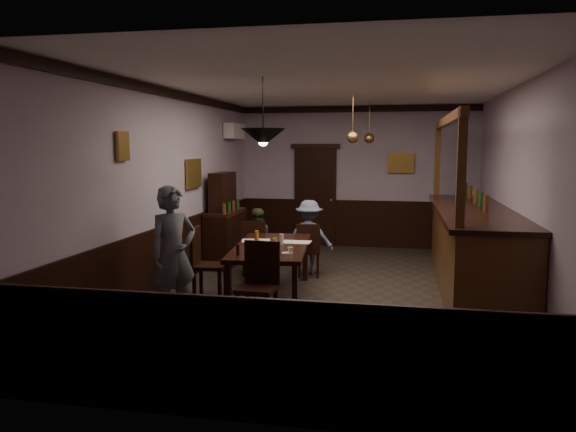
% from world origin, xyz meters
% --- Properties ---
extents(room, '(5.01, 8.01, 3.01)m').
position_xyz_m(room, '(0.00, 0.00, 1.50)').
color(room, '#2D2621').
rests_on(room, ground).
extents(dining_table, '(1.22, 2.29, 0.75)m').
position_xyz_m(dining_table, '(-0.88, -0.35, 0.69)').
color(dining_table, black).
rests_on(dining_table, ground).
extents(chair_far_left, '(0.46, 0.46, 0.93)m').
position_xyz_m(chair_far_left, '(-1.45, 0.87, 0.51)').
color(chair_far_left, black).
rests_on(chair_far_left, ground).
extents(chair_far_right, '(0.44, 0.44, 0.89)m').
position_xyz_m(chair_far_right, '(-0.56, 0.97, 0.49)').
color(chair_far_right, black).
rests_on(chair_far_right, ground).
extents(chair_near, '(0.47, 0.47, 1.02)m').
position_xyz_m(chair_near, '(-0.72, -1.66, 0.56)').
color(chair_near, black).
rests_on(chair_near, ground).
extents(chair_side, '(0.48, 0.48, 1.02)m').
position_xyz_m(chair_side, '(-1.79, -0.65, 0.56)').
color(chair_side, black).
rests_on(chair_side, ground).
extents(person_standing, '(0.70, 0.73, 1.68)m').
position_xyz_m(person_standing, '(-1.79, -1.70, 0.84)').
color(person_standing, '#565962').
rests_on(person_standing, ground).
extents(person_seated_left, '(0.65, 0.58, 1.10)m').
position_xyz_m(person_seated_left, '(-1.49, 1.14, 0.55)').
color(person_seated_left, '#384328').
rests_on(person_seated_left, ground).
extents(person_seated_right, '(0.83, 0.50, 1.25)m').
position_xyz_m(person_seated_right, '(-0.59, 1.24, 0.63)').
color(person_seated_right, slate).
rests_on(person_seated_right, ground).
extents(newspaper_left, '(0.48, 0.39, 0.01)m').
position_xyz_m(newspaper_left, '(-1.19, -0.03, 0.75)').
color(newspaper_left, silver).
rests_on(newspaper_left, dining_table).
extents(newspaper_right, '(0.42, 0.30, 0.01)m').
position_xyz_m(newspaper_right, '(-0.57, -0.04, 0.75)').
color(newspaper_right, silver).
rests_on(newspaper_right, dining_table).
extents(napkin, '(0.16, 0.16, 0.00)m').
position_xyz_m(napkin, '(-0.87, -0.58, 0.75)').
color(napkin, '#FFE45D').
rests_on(napkin, dining_table).
extents(saucer, '(0.15, 0.15, 0.01)m').
position_xyz_m(saucer, '(-0.53, -0.91, 0.76)').
color(saucer, white).
rests_on(saucer, dining_table).
extents(coffee_cup, '(0.09, 0.09, 0.07)m').
position_xyz_m(coffee_cup, '(-0.49, -0.91, 0.80)').
color(coffee_cup, white).
rests_on(coffee_cup, saucer).
extents(pastry_plate, '(0.22, 0.22, 0.01)m').
position_xyz_m(pastry_plate, '(-0.83, -0.93, 0.76)').
color(pastry_plate, white).
rests_on(pastry_plate, dining_table).
extents(pastry_ring_a, '(0.13, 0.13, 0.04)m').
position_xyz_m(pastry_ring_a, '(-0.92, -0.94, 0.79)').
color(pastry_ring_a, '#C68C47').
rests_on(pastry_ring_a, pastry_plate).
extents(pastry_ring_b, '(0.13, 0.13, 0.04)m').
position_xyz_m(pastry_ring_b, '(-0.85, -0.83, 0.79)').
color(pastry_ring_b, '#C68C47').
rests_on(pastry_ring_b, pastry_plate).
extents(soda_can, '(0.07, 0.07, 0.12)m').
position_xyz_m(soda_can, '(-0.81, -0.42, 0.81)').
color(soda_can, '#FBF015').
rests_on(soda_can, dining_table).
extents(beer_glass, '(0.06, 0.06, 0.20)m').
position_xyz_m(beer_glass, '(-1.10, -0.33, 0.85)').
color(beer_glass, '#BF721E').
rests_on(beer_glass, dining_table).
extents(water_glass, '(0.06, 0.06, 0.15)m').
position_xyz_m(water_glass, '(-0.75, -0.24, 0.82)').
color(water_glass, silver).
rests_on(water_glass, dining_table).
extents(pepper_mill, '(0.04, 0.04, 0.14)m').
position_xyz_m(pepper_mill, '(-1.14, -1.14, 0.82)').
color(pepper_mill, black).
rests_on(pepper_mill, dining_table).
extents(sideboard, '(0.45, 1.27, 1.68)m').
position_xyz_m(sideboard, '(-2.21, 1.67, 0.67)').
color(sideboard, black).
rests_on(sideboard, ground).
extents(bar_counter, '(1.08, 4.62, 2.59)m').
position_xyz_m(bar_counter, '(1.99, 0.62, 0.65)').
color(bar_counter, '#4C2914').
rests_on(bar_counter, ground).
extents(door_back, '(0.90, 0.06, 2.10)m').
position_xyz_m(door_back, '(-0.90, 3.95, 1.05)').
color(door_back, black).
rests_on(door_back, ground).
extents(ac_unit, '(0.20, 0.85, 0.30)m').
position_xyz_m(ac_unit, '(-2.38, 2.90, 2.45)').
color(ac_unit, white).
rests_on(ac_unit, ground).
extents(picture_left_small, '(0.04, 0.28, 0.36)m').
position_xyz_m(picture_left_small, '(-2.46, -1.60, 2.15)').
color(picture_left_small, olive).
rests_on(picture_left_small, ground).
extents(picture_left_large, '(0.04, 0.62, 0.48)m').
position_xyz_m(picture_left_large, '(-2.46, 0.80, 1.70)').
color(picture_left_large, olive).
rests_on(picture_left_large, ground).
extents(picture_back, '(0.55, 0.04, 0.42)m').
position_xyz_m(picture_back, '(0.90, 3.96, 1.80)').
color(picture_back, olive).
rests_on(picture_back, ground).
extents(pendant_iron, '(0.56, 0.56, 0.85)m').
position_xyz_m(pendant_iron, '(-0.79, -1.15, 2.26)').
color(pendant_iron, black).
rests_on(pendant_iron, ground).
extents(pendant_brass_mid, '(0.20, 0.20, 0.81)m').
position_xyz_m(pendant_brass_mid, '(0.10, 1.47, 2.30)').
color(pendant_brass_mid, '#BF8C3F').
rests_on(pendant_brass_mid, ground).
extents(pendant_brass_far, '(0.20, 0.20, 0.81)m').
position_xyz_m(pendant_brass_far, '(0.30, 2.80, 2.30)').
color(pendant_brass_far, '#BF8C3F').
rests_on(pendant_brass_far, ground).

